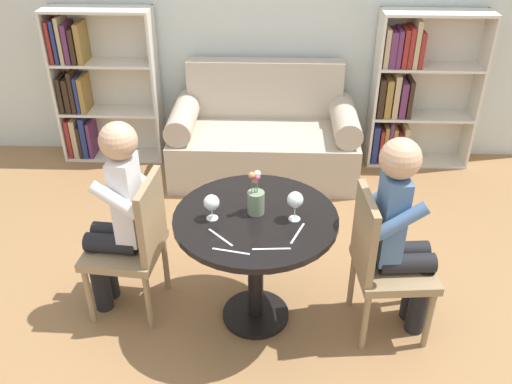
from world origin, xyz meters
TOP-DOWN VIEW (x-y plane):
  - ground_plane at (0.00, 0.00)m, footprint 16.00×16.00m
  - back_wall at (0.00, 2.22)m, footprint 5.20×0.05m
  - round_table at (0.00, 0.00)m, footprint 0.90×0.90m
  - couch at (0.00, 1.80)m, footprint 1.56×0.80m
  - bookshelf_left at (-1.50, 2.07)m, footprint 0.89×0.28m
  - bookshelf_right at (1.25, 2.06)m, footprint 0.89×0.28m
  - chair_left at (-0.70, 0.07)m, footprint 0.46×0.46m
  - chair_right at (0.70, -0.04)m, footprint 0.45×0.45m
  - person_left at (-0.79, 0.08)m, footprint 0.44×0.37m
  - person_right at (0.79, -0.03)m, footprint 0.44×0.36m
  - wine_glass_left at (-0.23, -0.03)m, footprint 0.09×0.09m
  - wine_glass_right at (0.21, -0.02)m, footprint 0.09×0.09m
  - flower_vase at (-0.00, 0.03)m, footprint 0.09×0.09m
  - knife_left_setting at (-0.17, -0.20)m, footprint 0.14×0.14m
  - fork_left_setting at (0.22, -0.15)m, footprint 0.08×0.18m
  - knife_right_setting at (-0.11, -0.32)m, footprint 0.19×0.05m
  - fork_right_setting at (0.09, -0.29)m, footprint 0.19×0.02m

SIDE VIEW (x-z plane):
  - ground_plane at x=0.00m, z-range 0.00..0.00m
  - couch at x=0.00m, z-range -0.15..0.77m
  - chair_left at x=-0.70m, z-range 0.04..0.94m
  - chair_right at x=0.70m, z-range 0.04..0.94m
  - round_table at x=0.00m, z-range 0.21..0.95m
  - bookshelf_right at x=1.25m, z-range -0.02..1.32m
  - person_left at x=-0.79m, z-range 0.04..1.28m
  - person_right at x=0.79m, z-range 0.05..1.27m
  - bookshelf_left at x=-1.50m, z-range -0.01..1.33m
  - knife_left_setting at x=-0.17m, z-range 0.74..0.74m
  - fork_left_setting at x=0.22m, z-range 0.74..0.74m
  - knife_right_setting at x=-0.11m, z-range 0.74..0.74m
  - fork_right_setting at x=0.09m, z-range 0.74..0.74m
  - flower_vase at x=0.00m, z-range 0.69..0.95m
  - wine_glass_left at x=-0.23m, z-range 0.76..0.90m
  - wine_glass_right at x=0.21m, z-range 0.77..0.94m
  - back_wall at x=0.00m, z-range 0.00..2.70m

